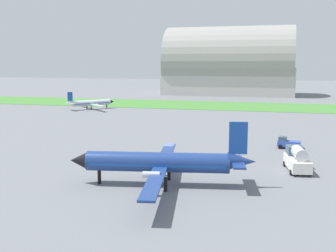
{
  "coord_description": "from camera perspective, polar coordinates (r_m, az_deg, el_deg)",
  "views": [
    {
      "loc": [
        15.48,
        -55.45,
        13.87
      ],
      "look_at": [
        -3.22,
        13.0,
        3.0
      ],
      "focal_mm": 43.81,
      "sensor_mm": 36.0,
      "label": 1
    }
  ],
  "objects": [
    {
      "name": "grass_taxiway_strip",
      "position": [
        136.34,
        8.69,
        2.79
      ],
      "size": [
        360.0,
        28.0,
        0.08
      ],
      "primitive_type": "cube",
      "color": "#478438",
      "rests_on": "ground_plane"
    },
    {
      "name": "airplane_taxiing_turboprop",
      "position": [
        126.88,
        -10.73,
        3.2
      ],
      "size": [
        14.55,
        13.23,
        5.52
      ],
      "rotation": [
        0.0,
        0.0,
        0.85
      ],
      "color": "silver",
      "rests_on": "ground_plane"
    },
    {
      "name": "pushback_tug_by_runway",
      "position": [
        70.22,
        16.34,
        -2.28
      ],
      "size": [
        3.75,
        2.35,
        1.95
      ],
      "rotation": [
        0.0,
        0.0,
        3.05
      ],
      "color": "#334FB2",
      "rests_on": "ground_plane"
    },
    {
      "name": "hangar_distant",
      "position": [
        187.58,
        8.54,
        8.19
      ],
      "size": [
        56.63,
        30.63,
        30.63
      ],
      "color": "#BCB7B2",
      "rests_on": "ground_plane"
    },
    {
      "name": "fuel_truck_midfield",
      "position": [
        56.02,
        17.55,
        -4.37
      ],
      "size": [
        3.5,
        6.81,
        3.29
      ],
      "rotation": [
        0.0,
        0.0,
        1.74
      ],
      "color": "white",
      "rests_on": "ground_plane"
    },
    {
      "name": "airplane_foreground_turboprop",
      "position": [
        46.86,
        -0.96,
        -5.04
      ],
      "size": [
        21.34,
        24.81,
        7.48
      ],
      "rotation": [
        0.0,
        0.0,
        3.32
      ],
      "color": "navy",
      "rests_on": "ground_plane"
    },
    {
      "name": "ground_plane",
      "position": [
        59.22,
        -0.31,
        -4.84
      ],
      "size": [
        600.0,
        600.0,
        0.0
      ],
      "primitive_type": "plane",
      "color": "slate"
    }
  ]
}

